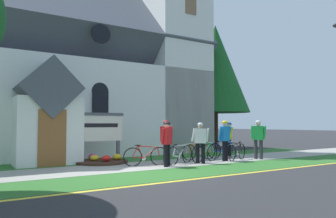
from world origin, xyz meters
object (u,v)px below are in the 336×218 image
bicycle_orange (180,154)px  cyclist_in_yellow_jersey (225,137)px  bicycle_black (146,156)px  church_sign (100,129)px  cyclist_in_white_jersey (200,140)px  roadside_conifer (216,69)px  bicycle_red (237,151)px  bicycle_white (224,150)px  bicycle_silver (199,151)px  bicycle_yellow (205,153)px  cyclist_in_orange_jersey (258,136)px  cyclist_in_green_jersey (167,140)px  cyclist_in_blue_jersey (229,136)px  cyclist_in_red_jersey (166,138)px

bicycle_orange → cyclist_in_yellow_jersey: size_ratio=0.95×
bicycle_black → church_sign: bearing=120.6°
cyclist_in_white_jersey → roadside_conifer: bearing=45.1°
bicycle_red → bicycle_orange: bearing=175.9°
bicycle_white → bicycle_silver: size_ratio=0.99×
bicycle_black → bicycle_yellow: bicycle_yellow is taller
cyclist_in_white_jersey → cyclist_in_orange_jersey: cyclist_in_orange_jersey is taller
cyclist_in_white_jersey → cyclist_in_orange_jersey: bearing=-2.6°
church_sign → cyclist_in_green_jersey: (1.62, -2.57, -0.39)m
bicycle_silver → cyclist_in_green_jersey: (-2.48, -1.26, 0.60)m
bicycle_black → roadside_conifer: (8.06, 5.37, 4.83)m
cyclist_in_blue_jersey → bicycle_red: bearing=-122.2°
bicycle_black → cyclist_in_blue_jersey: (5.24, 1.11, 0.59)m
bicycle_red → cyclist_in_yellow_jersey: cyclist_in_yellow_jersey is taller
cyclist_in_red_jersey → bicycle_yellow: bearing=-30.3°
roadside_conifer → bicycle_yellow: bearing=-134.0°
bicycle_orange → cyclist_in_green_jersey: bearing=-152.0°
cyclist_in_green_jersey → cyclist_in_yellow_jersey: cyclist_in_yellow_jersey is taller
bicycle_orange → cyclist_in_orange_jersey: size_ratio=0.94×
bicycle_silver → roadside_conifer: bearing=43.3°
bicycle_red → cyclist_in_orange_jersey: bearing=-18.0°
bicycle_black → cyclist_in_blue_jersey: cyclist_in_blue_jersey is taller
bicycle_orange → cyclist_in_blue_jersey: bearing=18.8°
cyclist_in_white_jersey → roadside_conifer: roadside_conifer is taller
bicycle_white → roadside_conifer: size_ratio=0.22×
cyclist_in_orange_jersey → cyclist_in_blue_jersey: size_ratio=1.05×
cyclist_in_green_jersey → bicycle_yellow: bearing=10.3°
bicycle_black → cyclist_in_orange_jersey: cyclist_in_orange_jersey is taller
cyclist_in_yellow_jersey → cyclist_in_orange_jersey: cyclist_in_orange_jersey is taller
cyclist_in_red_jersey → cyclist_in_blue_jersey: size_ratio=1.04×
cyclist_in_green_jersey → cyclist_in_orange_jersey: 4.77m
bicycle_white → cyclist_in_yellow_jersey: (-0.85, -1.02, 0.64)m
cyclist_in_orange_jersey → roadside_conifer: size_ratio=0.21×
cyclist_in_yellow_jersey → bicycle_black: bearing=172.8°
cyclist_in_white_jersey → cyclist_in_blue_jersey: 3.54m
bicycle_silver → cyclist_in_green_jersey: bearing=-153.0°
cyclist_in_green_jersey → bicycle_white: bearing=17.8°
cyclist_in_orange_jersey → bicycle_orange: bearing=172.2°
bicycle_white → cyclist_in_orange_jersey: cyclist_in_orange_jersey is taller
cyclist_in_yellow_jersey → roadside_conifer: size_ratio=0.21×
bicycle_orange → cyclist_in_white_jersey: 0.98m
bicycle_yellow → cyclist_in_orange_jersey: bearing=-8.7°
cyclist_in_blue_jersey → roadside_conifer: (2.81, 4.26, 4.24)m
cyclist_in_red_jersey → cyclist_in_blue_jersey: cyclist_in_red_jersey is taller
church_sign → bicycle_white: bearing=-13.4°
bicycle_white → cyclist_in_green_jersey: cyclist_in_green_jersey is taller
bicycle_white → roadside_conifer: (3.66, 4.80, 4.83)m
roadside_conifer → bicycle_white: bearing=-127.3°
bicycle_silver → roadside_conifer: roadside_conifer is taller
church_sign → bicycle_white: church_sign is taller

